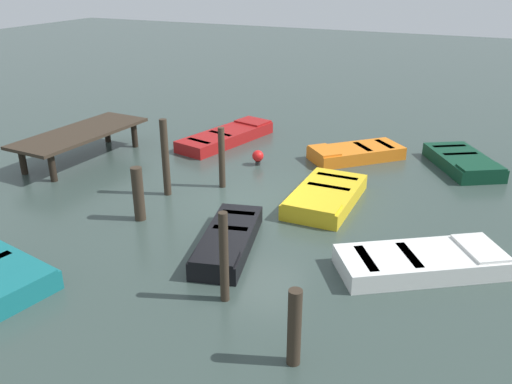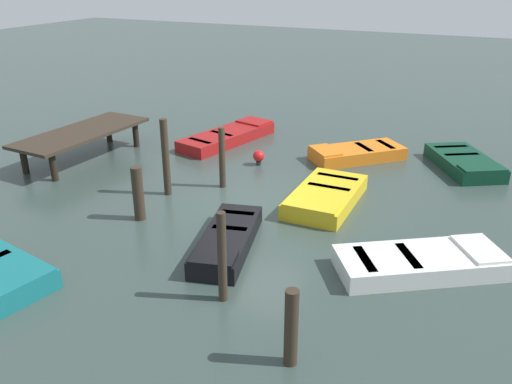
% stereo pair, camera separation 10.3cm
% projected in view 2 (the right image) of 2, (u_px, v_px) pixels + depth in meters
% --- Properties ---
extents(ground_plane, '(80.00, 80.00, 0.00)m').
position_uv_depth(ground_plane, '(256.00, 204.00, 14.12)').
color(ground_plane, '#33423D').
extents(dock_segment, '(4.62, 2.06, 0.95)m').
position_uv_depth(dock_segment, '(82.00, 134.00, 17.07)').
color(dock_segment, '#33281E').
rests_on(dock_segment, ground_plane).
extents(rowboat_yellow, '(2.97, 1.52, 0.46)m').
position_uv_depth(rowboat_yellow, '(326.00, 196.00, 14.06)').
color(rowboat_yellow, gold).
rests_on(rowboat_yellow, ground_plane).
extents(rowboat_red, '(4.12, 2.11, 0.46)m').
position_uv_depth(rowboat_red, '(228.00, 136.00, 18.97)').
color(rowboat_red, maroon).
rests_on(rowboat_red, ground_plane).
extents(rowboat_white, '(2.96, 3.54, 0.46)m').
position_uv_depth(rowboat_white, '(421.00, 262.00, 10.96)').
color(rowboat_white, silver).
rests_on(rowboat_white, ground_plane).
extents(rowboat_orange, '(2.99, 3.01, 0.46)m').
position_uv_depth(rowboat_orange, '(357.00, 153.00, 17.28)').
color(rowboat_orange, orange).
rests_on(rowboat_orange, ground_plane).
extents(rowboat_dark_green, '(3.14, 2.67, 0.46)m').
position_uv_depth(rowboat_dark_green, '(464.00, 162.00, 16.47)').
color(rowboat_dark_green, '#0C3823').
rests_on(rowboat_dark_green, ground_plane).
extents(rowboat_black, '(3.13, 1.71, 0.46)m').
position_uv_depth(rowboat_black, '(227.00, 240.00, 11.83)').
color(rowboat_black, black).
rests_on(rowboat_black, ground_plane).
extents(mooring_piling_mid_right, '(0.20, 0.20, 2.13)m').
position_uv_depth(mooring_piling_mid_right, '(166.00, 158.00, 14.33)').
color(mooring_piling_mid_right, '#33281E').
rests_on(mooring_piling_mid_right, ground_plane).
extents(mooring_piling_near_left, '(0.28, 0.28, 1.38)m').
position_uv_depth(mooring_piling_near_left, '(138.00, 194.00, 13.04)').
color(mooring_piling_near_left, '#33281E').
rests_on(mooring_piling_near_left, ground_plane).
extents(mooring_piling_near_right, '(0.22, 0.22, 1.36)m').
position_uv_depth(mooring_piling_near_right, '(291.00, 328.00, 8.24)').
color(mooring_piling_near_right, '#33281E').
rests_on(mooring_piling_near_right, ground_plane).
extents(mooring_piling_mid_left, '(0.17, 0.17, 1.83)m').
position_uv_depth(mooring_piling_mid_left, '(222.00, 257.00, 9.76)').
color(mooring_piling_mid_left, '#33281E').
rests_on(mooring_piling_mid_left, ground_plane).
extents(mooring_piling_far_right, '(0.18, 0.18, 1.75)m').
position_uv_depth(mooring_piling_far_right, '(222.00, 158.00, 14.89)').
color(mooring_piling_far_right, '#33281E').
rests_on(mooring_piling_far_right, ground_plane).
extents(marker_buoy, '(0.36, 0.36, 0.48)m').
position_uv_depth(marker_buoy, '(259.00, 156.00, 16.77)').
color(marker_buoy, '#262626').
rests_on(marker_buoy, ground_plane).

